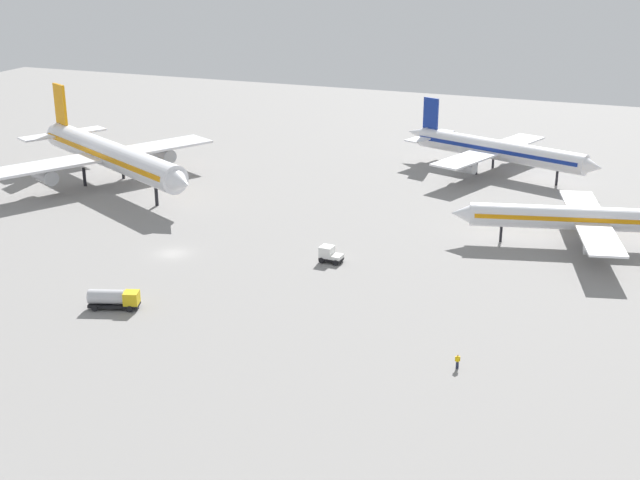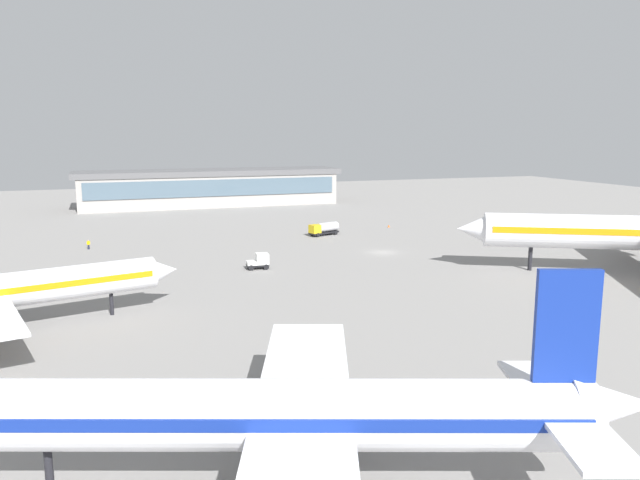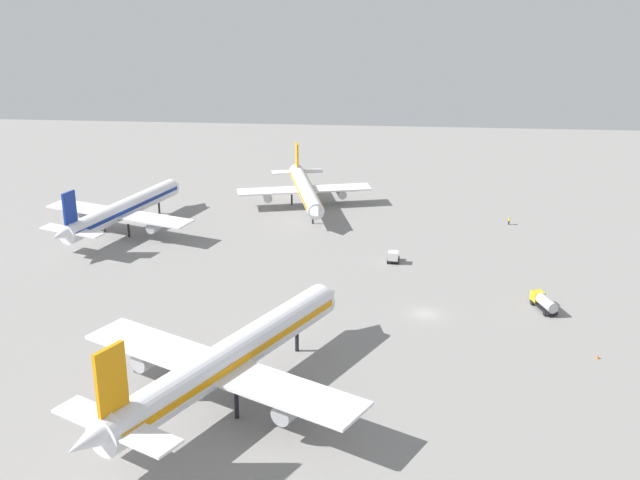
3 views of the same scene
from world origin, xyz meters
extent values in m
plane|color=gray|center=(0.00, 0.00, 0.00)|extent=(288.00, 288.00, 0.00)
cube|color=#9E9993|center=(15.66, -78.00, 4.27)|extent=(68.97, 15.21, 8.55)
cube|color=#4C6070|center=(15.66, -70.24, 5.49)|extent=(66.21, 0.30, 4.40)
cube|color=#59595B|center=(15.66, -78.00, 9.16)|extent=(71.73, 15.82, 1.47)
cone|color=white|center=(-7.36, 15.71, 5.96)|extent=(6.61, 6.51, 4.72)
cylinder|color=#A5A8AD|center=(-36.21, 17.70, 3.72)|extent=(6.46, 5.20, 2.73)
cylinder|color=black|center=(-14.62, 19.65, 1.74)|extent=(0.60, 0.60, 3.47)
cylinder|color=white|center=(36.33, 61.97, 4.71)|extent=(34.94, 15.77, 3.93)
cone|color=white|center=(18.42, 68.41, 5.30)|extent=(5.68, 4.62, 3.14)
cube|color=navy|center=(36.33, 61.97, 5.01)|extent=(33.62, 15.36, 0.71)
cube|color=white|center=(34.65, 62.58, 4.32)|extent=(16.85, 33.87, 0.35)
cylinder|color=#A5A8AD|center=(31.44, 53.64, 2.95)|extent=(5.10, 3.60, 2.16)
cube|color=white|center=(21.21, 67.41, 5.11)|extent=(7.60, 13.86, 0.28)
cube|color=navy|center=(21.21, 67.41, 9.82)|extent=(3.37, 1.56, 6.29)
cylinder|color=black|center=(48.10, 57.75, 1.38)|extent=(0.47, 0.47, 2.75)
cylinder|color=black|center=(32.58, 59.98, 1.38)|extent=(0.47, 0.47, 2.75)
cone|color=white|center=(38.24, 21.20, 4.28)|extent=(4.27, 4.14, 3.39)
cylinder|color=black|center=(44.00, 22.61, 1.25)|extent=(0.43, 0.43, 2.49)
cube|color=black|center=(22.98, 5.16, 0.55)|extent=(3.33, 2.13, 0.30)
cube|color=white|center=(22.28, 5.21, 1.50)|extent=(1.94, 2.03, 1.60)
cube|color=#3F596B|center=(21.48, 5.27, 1.82)|extent=(0.20, 1.60, 0.90)
cube|color=white|center=(23.88, 5.09, 0.95)|extent=(1.54, 2.00, 0.50)
cylinder|color=black|center=(21.79, 4.29, 0.40)|extent=(0.82, 0.36, 0.80)
cylinder|color=black|center=(21.93, 6.19, 0.40)|extent=(0.82, 0.36, 0.80)
cylinder|color=black|center=(24.03, 4.13, 0.40)|extent=(0.82, 0.36, 0.80)
cylinder|color=black|center=(24.17, 6.02, 0.40)|extent=(0.82, 0.36, 0.80)
cube|color=black|center=(3.32, -19.89, 0.55)|extent=(6.58, 3.81, 0.30)
cube|color=gold|center=(5.46, -19.17, 1.50)|extent=(2.31, 2.37, 1.60)
cube|color=#3F596B|center=(6.22, -18.91, 1.82)|extent=(0.58, 1.54, 0.90)
cylinder|color=#B7B7BC|center=(2.47, -20.17, 1.60)|extent=(4.84, 3.14, 1.80)
cylinder|color=black|center=(5.11, -18.28, 0.40)|extent=(0.85, 0.54, 0.80)
cylinder|color=black|center=(5.71, -20.08, 0.40)|extent=(0.85, 0.54, 0.80)
cylinder|color=black|center=(0.93, -19.69, 0.40)|extent=(0.85, 0.54, 0.80)
cylinder|color=black|center=(1.53, -21.49, 0.40)|extent=(0.85, 0.54, 0.80)
cylinder|color=#1E2338|center=(46.93, -19.83, 0.42)|extent=(0.42, 0.42, 0.85)
cylinder|color=yellow|center=(46.93, -19.83, 1.15)|extent=(0.50, 0.50, 0.60)
sphere|color=tan|center=(46.93, -19.83, 1.56)|extent=(0.22, 0.22, 0.22)
cylinder|color=yellow|center=(46.71, -19.93, 1.15)|extent=(0.10, 0.10, 0.54)
cylinder|color=yellow|center=(47.14, -19.73, 1.15)|extent=(0.10, 0.10, 0.54)
cone|color=#EA590C|center=(-13.34, -25.01, 0.30)|extent=(0.44, 0.44, 0.60)
camera|label=1|loc=(63.36, -102.96, 44.52)|focal=48.54mm
camera|label=2|loc=(44.46, 92.99, 20.14)|focal=34.65mm
camera|label=3|loc=(-124.61, 7.03, 58.62)|focal=46.25mm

